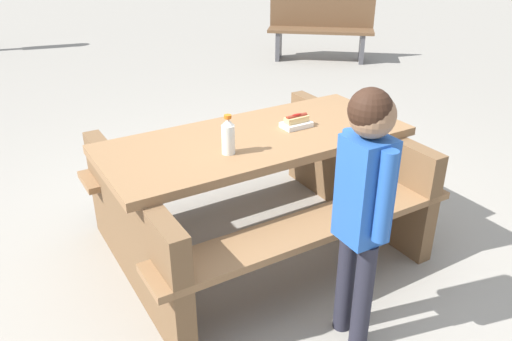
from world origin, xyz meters
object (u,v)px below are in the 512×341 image
picnic_table (256,182)px  child_in_coat (364,191)px  soda_bottle (228,136)px  park_bench_mid (321,28)px  hotdog_tray (296,122)px

picnic_table → child_in_coat: size_ratio=1.45×
picnic_table → soda_bottle: size_ratio=8.54×
soda_bottle → park_bench_mid: (3.68, 3.59, -0.40)m
picnic_table → soda_bottle: soda_bottle is taller
picnic_table → hotdog_tray: bearing=-3.5°
soda_bottle → child_in_coat: size_ratio=0.17×
picnic_table → soda_bottle: bearing=-154.7°
hotdog_tray → child_in_coat: (-0.33, -0.91, 0.04)m
picnic_table → child_in_coat: child_in_coat is taller
picnic_table → park_bench_mid: 4.87m
soda_bottle → park_bench_mid: bearing=44.2°
hotdog_tray → park_bench_mid: park_bench_mid is taller
hotdog_tray → park_bench_mid: 4.70m
soda_bottle → hotdog_tray: 0.55m
soda_bottle → hotdog_tray: bearing=11.0°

